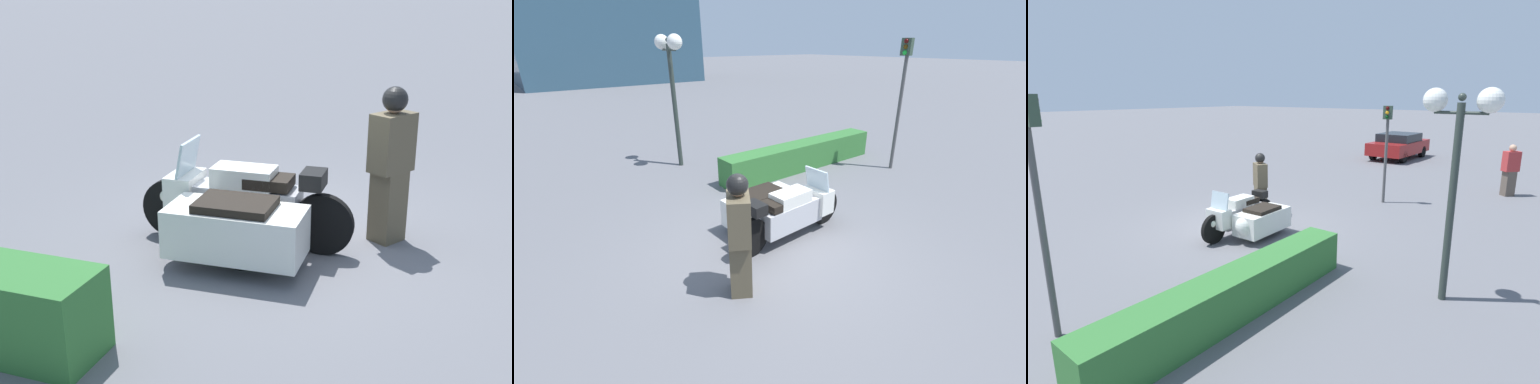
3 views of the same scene
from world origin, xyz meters
TOP-DOWN VIEW (x-y plane):
  - ground_plane at (0.00, 0.00)m, footprint 160.00×160.00m
  - police_motorcycle at (0.47, 0.60)m, footprint 2.45×1.23m
  - officer_rider at (-1.03, -0.40)m, footprint 0.50×0.56m

SIDE VIEW (x-z plane):
  - ground_plane at x=0.00m, z-range 0.00..0.00m
  - police_motorcycle at x=0.47m, z-range -0.11..1.05m
  - officer_rider at x=-1.03m, z-range 0.05..1.81m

